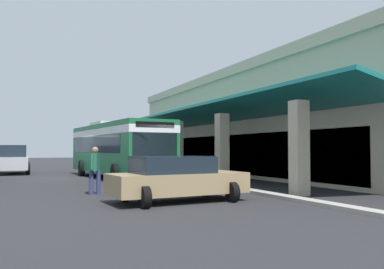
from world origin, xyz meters
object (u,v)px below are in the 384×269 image
(parked_sedan_tan, at_px, (177,178))
(parked_suv_silver, at_px, (13,159))
(potted_palm, at_px, (151,159))
(pedestrian, at_px, (95,167))
(transit_bus, at_px, (117,146))

(parked_sedan_tan, bearing_deg, parked_suv_silver, -165.17)
(parked_suv_silver, distance_m, parked_sedan_tan, 19.00)
(potted_palm, bearing_deg, pedestrian, -25.15)
(transit_bus, distance_m, pedestrian, 8.21)
(parked_suv_silver, height_order, parked_sedan_tan, parked_suv_silver)
(parked_sedan_tan, bearing_deg, potted_palm, 164.34)
(parked_suv_silver, xyz_separation_m, potted_palm, (-0.32, 10.10, -0.12))
(parked_sedan_tan, relative_size, pedestrian, 2.53)
(parked_sedan_tan, distance_m, pedestrian, 3.82)
(pedestrian, relative_size, potted_palm, 0.56)
(parked_suv_silver, bearing_deg, parked_sedan_tan, 14.83)
(pedestrian, xyz_separation_m, potted_palm, (-15.45, 7.25, -0.12))
(transit_bus, height_order, parked_suv_silver, transit_bus)
(parked_suv_silver, relative_size, pedestrian, 2.71)
(pedestrian, distance_m, potted_palm, 17.06)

